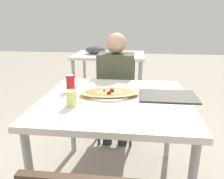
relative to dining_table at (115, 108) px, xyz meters
name	(u,v)px	position (x,y,z in m)	size (l,w,h in m)	color
dining_table	(115,108)	(0.00, 0.00, 0.00)	(1.05, 0.99, 0.77)	silver
chair_far_seated	(117,96)	(-0.06, 0.82, -0.20)	(0.40, 0.40, 0.86)	#3F2D1E
person_seated	(116,81)	(-0.06, 0.71, 0.00)	(0.36, 0.29, 1.18)	#2D2D38
pizza_main	(109,93)	(-0.05, 0.06, 0.10)	(0.47, 0.30, 0.06)	white
soda_can	(70,83)	(-0.37, 0.14, 0.14)	(0.07, 0.07, 0.12)	red
drink_glass	(71,98)	(-0.27, -0.17, 0.13)	(0.07, 0.07, 0.10)	#E0DB7F
serving_tray	(168,96)	(0.38, 0.07, 0.08)	(0.41, 0.27, 0.01)	#332D28
background_table	(107,58)	(-0.33, 1.99, 0.02)	(1.10, 0.80, 0.89)	silver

